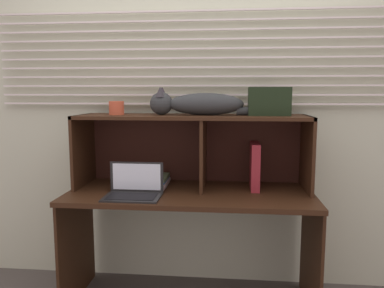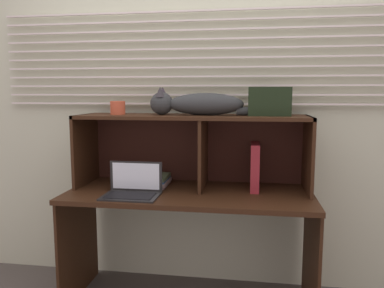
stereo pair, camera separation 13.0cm
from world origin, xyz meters
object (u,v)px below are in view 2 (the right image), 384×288
at_px(cat, 198,104).
at_px(small_basket, 118,108).
at_px(book_stack, 153,180).
at_px(binder_upright, 255,167).
at_px(storage_box, 269,101).
at_px(laptop, 133,189).

bearing_deg(cat, small_basket, -180.00).
bearing_deg(book_stack, binder_upright, 0.08).
height_order(cat, storage_box, cat).
bearing_deg(small_basket, storage_box, 0.00).
relative_size(cat, small_basket, 8.88).
height_order(book_stack, storage_box, storage_box).
bearing_deg(laptop, book_stack, 75.60).
height_order(cat, laptop, cat).
height_order(binder_upright, storage_box, storage_box).
height_order(laptop, small_basket, small_basket).
relative_size(cat, binder_upright, 2.89).
relative_size(laptop, small_basket, 3.41).
height_order(binder_upright, book_stack, binder_upright).
distance_m(laptop, storage_box, 1.01).
distance_m(binder_upright, small_basket, 0.98).
relative_size(laptop, storage_box, 1.28).
distance_m(book_stack, storage_box, 0.92).
bearing_deg(small_basket, cat, 0.00).
bearing_deg(book_stack, laptop, -104.40).
height_order(laptop, storage_box, storage_box).
bearing_deg(small_basket, binder_upright, 0.00).
bearing_deg(binder_upright, storage_box, 0.00).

